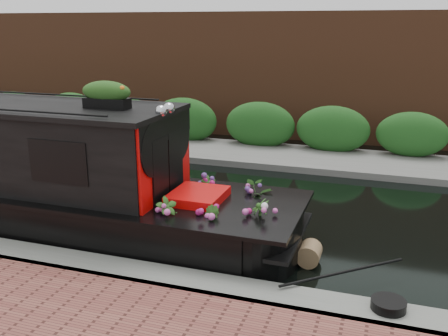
% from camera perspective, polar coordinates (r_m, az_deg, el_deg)
% --- Properties ---
extents(ground, '(80.00, 80.00, 0.00)m').
position_cam_1_polar(ground, '(10.33, -3.35, -4.37)').
color(ground, black).
rests_on(ground, ground).
extents(near_bank_coping, '(40.00, 0.60, 0.50)m').
position_cam_1_polar(near_bank_coping, '(7.65, -12.77, -12.52)').
color(near_bank_coping, slate).
rests_on(near_bank_coping, ground).
extents(far_bank_path, '(40.00, 2.40, 0.34)m').
position_cam_1_polar(far_bank_path, '(14.13, 2.96, 1.30)').
color(far_bank_path, slate).
rests_on(far_bank_path, ground).
extents(far_hedge, '(40.00, 1.10, 2.80)m').
position_cam_1_polar(far_hedge, '(14.98, 3.89, 2.14)').
color(far_hedge, '#1D4F1A').
rests_on(far_hedge, ground).
extents(far_brick_wall, '(40.00, 1.00, 8.00)m').
position_cam_1_polar(far_brick_wall, '(16.96, 5.71, 3.76)').
color(far_brick_wall, brown).
rests_on(far_brick_wall, ground).
extents(rope_fender, '(0.35, 0.41, 0.35)m').
position_cam_1_polar(rope_fender, '(7.99, 9.74, -9.60)').
color(rope_fender, olive).
rests_on(rope_fender, ground).
extents(coiled_mooring_rope, '(0.43, 0.43, 0.12)m').
position_cam_1_polar(coiled_mooring_rope, '(6.64, 18.28, -14.61)').
color(coiled_mooring_rope, black).
rests_on(coiled_mooring_rope, near_bank_coping).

